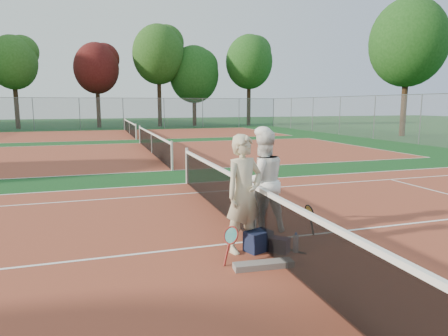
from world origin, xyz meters
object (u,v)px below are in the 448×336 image
object	(u,v)px
net_main	(255,213)
sports_bag_navy	(258,241)
racket_black_held	(309,221)
racket_spare	(281,247)
player_b	(262,181)
sports_bag_purple	(280,245)
water_bottle	(296,244)
racket_red	(231,245)
player_a	(244,194)

from	to	relation	value
net_main	sports_bag_navy	bearing A→B (deg)	-104.75
racket_black_held	racket_spare	size ratio (longest dim) A/B	0.98
player_b	net_main	bearing A→B (deg)	55.06
net_main	racket_black_held	xyz separation A→B (m)	(1.06, -0.05, -0.22)
sports_bag_purple	water_bottle	world-z (taller)	water_bottle
player_b	water_bottle	distance (m)	1.47
net_main	sports_bag_navy	xyz separation A→B (m)	(-0.12, -0.44, -0.34)
racket_red	player_a	bearing A→B (deg)	0.65
player_a	sports_bag_navy	world-z (taller)	player_a
racket_black_held	sports_bag_purple	bearing A→B (deg)	24.37
player_a	player_b	world-z (taller)	player_b
racket_spare	sports_bag_navy	distance (m)	0.44
player_b	water_bottle	size ratio (longest dim) A/B	6.48
water_bottle	racket_red	bearing A→B (deg)	-178.75
player_a	racket_black_held	size ratio (longest dim) A/B	3.30
racket_red	racket_spare	xyz separation A→B (m)	(0.99, 0.27, -0.25)
racket_spare	water_bottle	world-z (taller)	water_bottle
player_a	net_main	bearing A→B (deg)	28.35
player_b	sports_bag_purple	world-z (taller)	player_b
player_b	racket_black_held	xyz separation A→B (m)	(0.71, -0.55, -0.68)
sports_bag_navy	water_bottle	world-z (taller)	sports_bag_navy
player_a	sports_bag_navy	xyz separation A→B (m)	(0.23, -0.06, -0.80)
player_a	sports_bag_navy	distance (m)	0.84
player_a	sports_bag_purple	size ratio (longest dim) A/B	6.45
racket_spare	racket_black_held	bearing A→B (deg)	-93.84
net_main	player_a	world-z (taller)	player_a
racket_spare	sports_bag_purple	size ratio (longest dim) A/B	1.99
player_a	racket_spare	size ratio (longest dim) A/B	3.24
racket_black_held	sports_bag_purple	world-z (taller)	racket_black_held
net_main	player_b	xyz separation A→B (m)	(0.35, 0.50, 0.46)
player_a	racket_red	xyz separation A→B (m)	(-0.34, -0.35, -0.70)
player_a	water_bottle	xyz separation A→B (m)	(0.79, -0.33, -0.82)
sports_bag_navy	water_bottle	bearing A→B (deg)	-25.50
racket_red	sports_bag_purple	size ratio (longest dim) A/B	1.79
racket_spare	sports_bag_purple	bearing A→B (deg)	113.27
player_b	sports_bag_navy	distance (m)	1.33
sports_bag_navy	net_main	bearing A→B (deg)	75.25
racket_spare	player_a	bearing A→B (deg)	50.16
net_main	player_a	distance (m)	0.69
racket_red	racket_spare	distance (m)	1.06
net_main	player_a	bearing A→B (deg)	-132.52
player_b	sports_bag_purple	size ratio (longest dim) A/B	6.46
racket_black_held	sports_bag_navy	xyz separation A→B (m)	(-1.18, -0.40, -0.13)
player_b	racket_red	size ratio (longest dim) A/B	3.61
sports_bag_navy	player_a	bearing A→B (deg)	165.17
racket_black_held	water_bottle	world-z (taller)	racket_black_held
sports_bag_purple	player_b	bearing A→B (deg)	82.19
net_main	water_bottle	world-z (taller)	net_main
sports_bag_navy	water_bottle	distance (m)	0.62
water_bottle	player_a	bearing A→B (deg)	157.49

